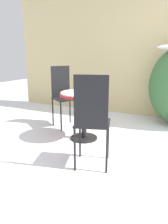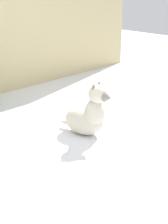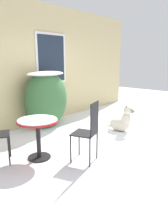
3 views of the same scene
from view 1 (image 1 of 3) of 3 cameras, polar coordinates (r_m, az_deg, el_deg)
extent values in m
cylinder|color=black|center=(3.37, 0.00, -6.72)|extent=(0.41, 0.41, 0.03)
cylinder|color=black|center=(3.27, 0.00, -1.23)|extent=(0.08, 0.08, 0.65)
cylinder|color=red|center=(3.19, 0.00, 4.62)|extent=(0.71, 0.71, 0.03)
cylinder|color=white|center=(3.19, 0.00, 5.04)|extent=(0.68, 0.68, 0.02)
cube|color=black|center=(3.82, -4.86, 3.47)|extent=(0.53, 0.53, 0.02)
cube|color=black|center=(3.94, -6.14, 7.93)|extent=(0.20, 0.30, 0.54)
cylinder|color=black|center=(3.65, -6.02, -1.22)|extent=(0.02, 0.02, 0.50)
cylinder|color=black|center=(3.80, -1.28, -0.49)|extent=(0.02, 0.02, 0.50)
cylinder|color=black|center=(3.96, -8.15, -0.03)|extent=(0.02, 0.02, 0.50)
cylinder|color=black|center=(4.10, -3.68, 0.60)|extent=(0.02, 0.02, 0.50)
cube|color=black|center=(2.45, 2.26, -2.89)|extent=(0.48, 0.48, 0.02)
cube|color=black|center=(2.20, 1.82, 2.65)|extent=(0.34, 0.12, 0.54)
cylinder|color=black|center=(2.69, 6.32, -7.16)|extent=(0.02, 0.02, 0.50)
cylinder|color=black|center=(2.72, -1.06, -6.81)|extent=(0.02, 0.02, 0.50)
cylinder|color=black|center=(2.37, 5.98, -10.27)|extent=(0.02, 0.02, 0.50)
cylinder|color=black|center=(2.40, -2.43, -9.80)|extent=(0.02, 0.02, 0.50)
camera|label=2|loc=(1.94, -73.66, 21.25)|focal=55.00mm
camera|label=3|loc=(3.64, -68.80, 13.69)|focal=35.00mm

